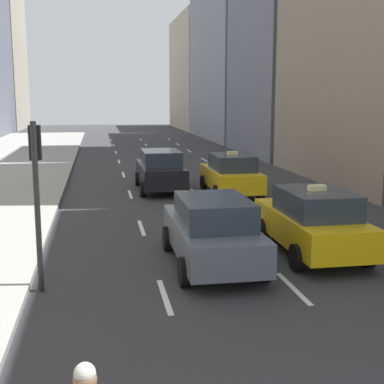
{
  "coord_description": "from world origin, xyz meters",
  "views": [
    {
      "loc": [
        -1.45,
        -2.46,
        4.07
      ],
      "look_at": [
        1.19,
        12.68,
        1.35
      ],
      "focal_mm": 50.0,
      "sensor_mm": 36.0,
      "label": 1
    }
  ],
  "objects_px": {
    "taxi_lead": "(313,221)",
    "taxi_second": "(231,174)",
    "sedan_silver_behind": "(161,170)",
    "traffic_light_pole": "(36,179)",
    "sedan_black_near": "(212,231)"
  },
  "relations": [
    {
      "from": "traffic_light_pole",
      "to": "taxi_lead",
      "type": "bearing_deg",
      "value": 12.8
    },
    {
      "from": "sedan_black_near",
      "to": "taxi_lead",
      "type": "bearing_deg",
      "value": 10.63
    },
    {
      "from": "taxi_second",
      "to": "taxi_lead",
      "type": "bearing_deg",
      "value": -90.0
    },
    {
      "from": "taxi_lead",
      "to": "taxi_second",
      "type": "height_order",
      "value": "same"
    },
    {
      "from": "sedan_black_near",
      "to": "sedan_silver_behind",
      "type": "xyz_separation_m",
      "value": [
        0.0,
        10.88,
        0.04
      ]
    },
    {
      "from": "taxi_lead",
      "to": "taxi_second",
      "type": "bearing_deg",
      "value": 90.0
    },
    {
      "from": "sedan_black_near",
      "to": "sedan_silver_behind",
      "type": "relative_size",
      "value": 0.97
    },
    {
      "from": "taxi_second",
      "to": "sedan_black_near",
      "type": "distance_m",
      "value": 9.71
    },
    {
      "from": "sedan_silver_behind",
      "to": "traffic_light_pole",
      "type": "distance_m",
      "value": 12.61
    },
    {
      "from": "traffic_light_pole",
      "to": "taxi_second",
      "type": "bearing_deg",
      "value": 56.77
    },
    {
      "from": "taxi_second",
      "to": "sedan_silver_behind",
      "type": "bearing_deg",
      "value": 150.51
    },
    {
      "from": "sedan_black_near",
      "to": "sedan_silver_behind",
      "type": "bearing_deg",
      "value": 90.0
    },
    {
      "from": "taxi_lead",
      "to": "traffic_light_pole",
      "type": "xyz_separation_m",
      "value": [
        -6.75,
        -1.53,
        1.53
      ]
    },
    {
      "from": "taxi_second",
      "to": "sedan_black_near",
      "type": "xyz_separation_m",
      "value": [
        -2.8,
        -9.29,
        -0.0
      ]
    },
    {
      "from": "taxi_lead",
      "to": "sedan_black_near",
      "type": "height_order",
      "value": "taxi_lead"
    }
  ]
}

